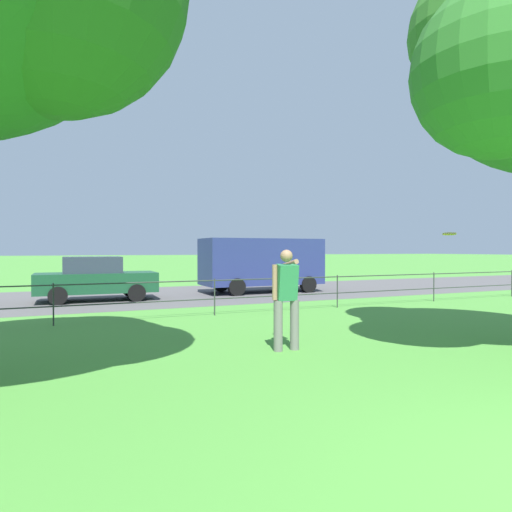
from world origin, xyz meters
The scene contains 6 objects.
street_strip centered at (0.00, 16.08, 0.00)m, with size 80.00×7.87×0.01m, color #565454.
park_fence centered at (0.00, 10.28, 0.67)m, with size 31.86×0.04×1.00m.
person_thrower centered at (-0.20, 5.80, 0.96)m, with size 0.54×0.76×1.78m.
frisbee centered at (3.53, 5.61, 2.11)m, with size 0.38×0.38×0.07m.
car_dark_green_left centered at (-2.66, 15.27, 0.78)m, with size 4.03×1.87×1.54m.
panel_van_far_left centered at (3.97, 15.74, 1.27)m, with size 5.00×2.11×2.24m.
Camera 1 is at (-3.90, -1.13, 1.78)m, focal length 31.16 mm.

